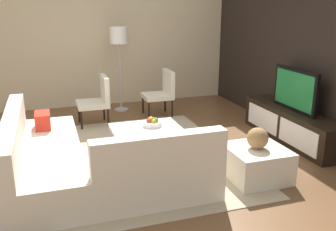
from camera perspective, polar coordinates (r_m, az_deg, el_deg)
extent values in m
plane|color=brown|center=(5.24, -3.67, -6.72)|extent=(14.00, 14.00, 0.00)
cube|color=black|center=(6.10, 21.75, 9.17)|extent=(6.40, 0.12, 2.80)
cube|color=beige|center=(8.00, -8.39, 11.73)|extent=(0.12, 5.20, 2.80)
cube|color=tan|center=(5.32, -3.95, -6.26)|extent=(3.39, 2.53, 0.01)
cube|color=black|center=(6.15, 18.44, -1.45)|extent=(2.03, 0.46, 0.50)
cube|color=white|center=(6.39, 14.28, -0.44)|extent=(0.86, 0.01, 0.35)
cube|color=white|center=(5.67, 19.26, -3.09)|extent=(0.86, 0.01, 0.35)
cube|color=black|center=(6.01, 18.95, 3.77)|extent=(1.00, 0.05, 0.65)
cube|color=#1E7238|center=(5.99, 18.72, 3.75)|extent=(0.90, 0.01, 0.55)
cube|color=beige|center=(4.83, -18.28, -6.88)|extent=(2.40, 0.85, 0.43)
cube|color=beige|center=(4.71, -22.81, -2.58)|extent=(2.40, 0.18, 0.40)
cube|color=beige|center=(4.25, -2.50, -9.34)|extent=(0.85, 1.42, 0.43)
cube|color=beige|center=(3.79, -1.19, -5.82)|extent=(0.18, 1.42, 0.40)
cube|color=red|center=(5.40, -18.69, -0.72)|extent=(0.36, 0.20, 0.22)
cube|color=red|center=(4.25, 2.09, -5.69)|extent=(0.60, 0.44, 0.06)
cube|color=black|center=(5.29, -2.93, -4.54)|extent=(0.81, 0.79, 0.33)
cube|color=white|center=(5.22, -2.96, -2.60)|extent=(1.02, 0.98, 0.05)
cylinder|color=black|center=(6.97, -13.54, 0.55)|extent=(0.04, 0.04, 0.38)
cylinder|color=black|center=(6.52, -13.16, -0.57)|extent=(0.04, 0.04, 0.38)
cylinder|color=black|center=(7.02, -9.81, 0.89)|extent=(0.04, 0.04, 0.38)
cylinder|color=black|center=(6.57, -9.17, -0.20)|extent=(0.04, 0.04, 0.38)
cube|color=beige|center=(6.71, -11.51, 1.74)|extent=(0.56, 0.54, 0.08)
cube|color=beige|center=(6.68, -9.69, 4.11)|extent=(0.56, 0.08, 0.45)
cylinder|color=#A5A5AA|center=(7.64, -7.16, 0.95)|extent=(0.28, 0.28, 0.02)
cylinder|color=#A5A5AA|center=(7.49, -7.35, 5.89)|extent=(0.03, 0.03, 1.32)
cylinder|color=white|center=(7.38, -7.59, 12.15)|extent=(0.34, 0.34, 0.32)
cube|color=beige|center=(4.74, 13.33, -7.15)|extent=(0.70, 0.70, 0.40)
cylinder|color=silver|center=(5.39, -2.45, -1.28)|extent=(0.28, 0.28, 0.07)
sphere|color=gold|center=(5.33, -2.20, -0.95)|extent=(0.07, 0.07, 0.07)
sphere|color=#4C8C33|center=(5.36, -1.97, -0.78)|extent=(0.09, 0.09, 0.09)
sphere|color=#B23326|center=(5.39, -2.34, -0.70)|extent=(0.08, 0.08, 0.08)
sphere|color=gold|center=(5.40, -2.66, -0.66)|extent=(0.10, 0.10, 0.10)
sphere|color=#B23326|center=(5.36, -2.92, -0.83)|extent=(0.08, 0.08, 0.08)
cylinder|color=black|center=(7.34, -3.88, 1.82)|extent=(0.04, 0.04, 0.38)
cylinder|color=black|center=(6.93, -2.96, 0.91)|extent=(0.04, 0.04, 0.38)
cylinder|color=black|center=(7.47, -0.45, 2.11)|extent=(0.04, 0.04, 0.38)
cylinder|color=black|center=(7.06, 0.65, 1.23)|extent=(0.04, 0.04, 0.38)
cube|color=beige|center=(7.15, -1.67, 3.00)|extent=(0.53, 0.54, 0.08)
cube|color=beige|center=(7.15, 0.09, 5.20)|extent=(0.53, 0.08, 0.45)
sphere|color=#997247|center=(4.62, 13.61, -3.40)|extent=(0.26, 0.26, 0.26)
cube|color=maroon|center=(4.99, -3.55, -3.08)|extent=(0.16, 0.15, 0.03)
cube|color=#CCB78C|center=(4.97, -3.54, -2.86)|extent=(0.21, 0.16, 0.02)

